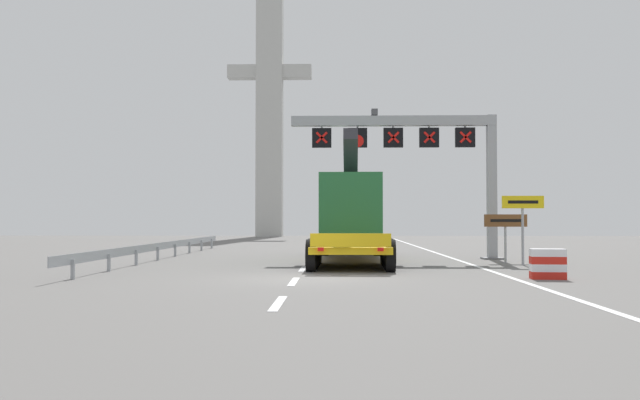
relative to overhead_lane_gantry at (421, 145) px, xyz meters
The scene contains 10 objects.
ground 12.47m from the overhead_lane_gantry, 114.51° to the right, with size 112.00×112.00×0.00m, color slate.
lane_markings 15.48m from the overhead_lane_gantry, 110.12° to the left, with size 0.20×62.67×0.01m.
edge_line_right 5.62m from the overhead_lane_gantry, 48.25° to the left, with size 0.20×63.00×0.01m, color silver.
overhead_lane_gantry is the anchor object (origin of this frame).
heavy_haul_truck_yellow 4.49m from the overhead_lane_gantry, behind, with size 3.25×14.11×5.30m.
exit_sign_yellow 6.17m from the overhead_lane_gantry, 50.00° to the right, with size 1.62×0.15×2.70m.
tourist_info_sign_brown 5.34m from the overhead_lane_gantry, 35.13° to the right, with size 1.77×0.15×2.00m.
crash_barrier_striped 11.53m from the overhead_lane_gantry, 76.35° to the right, with size 1.04×0.59×0.90m.
guardrail_left 12.53m from the overhead_lane_gantry, behind, with size 0.13×25.12×0.76m.
bridge_pylon_distant 44.01m from the overhead_lane_gantry, 104.95° to the left, with size 9.00×2.00×28.53m.
Camera 1 is at (0.95, -20.22, 1.76)m, focal length 37.93 mm.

